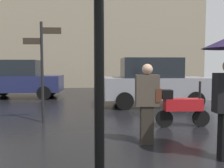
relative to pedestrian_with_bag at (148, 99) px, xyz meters
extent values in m
cylinder|color=black|center=(-1.03, -3.05, 0.36)|extent=(0.08, 0.08, 2.63)
cube|color=#2A241E|center=(-0.01, 0.00, -0.55)|extent=(0.27, 0.17, 0.81)
cube|color=#473D33|center=(-0.01, 0.00, 0.18)|extent=(0.48, 0.22, 0.65)
sphere|color=tan|center=(-0.01, 0.00, 0.62)|extent=(0.22, 0.22, 0.22)
cube|color=#512819|center=(0.20, 0.00, 0.08)|extent=(0.12, 0.24, 0.28)
cylinder|color=black|center=(1.76, 1.36, -0.73)|extent=(0.46, 0.09, 0.46)
cylinder|color=black|center=(0.75, 1.36, -0.73)|extent=(0.46, 0.09, 0.46)
cube|color=red|center=(1.25, 1.36, -0.35)|extent=(1.01, 0.32, 0.32)
cube|color=black|center=(0.80, 1.36, -0.07)|extent=(0.28, 0.28, 0.24)
cylinder|color=black|center=(1.71, 1.36, 0.00)|extent=(0.06, 0.06, 0.55)
cube|color=#1E234C|center=(-4.99, 7.76, -0.21)|extent=(4.07, 1.84, 0.82)
cube|color=black|center=(-5.19, 7.76, 0.60)|extent=(2.24, 1.69, 0.80)
cylinder|color=black|center=(-3.67, 8.68, -0.62)|extent=(0.68, 0.18, 0.68)
cylinder|color=black|center=(-3.67, 6.84, -0.62)|extent=(0.68, 0.18, 0.68)
cylinder|color=black|center=(-6.31, 8.68, -0.62)|extent=(0.68, 0.18, 0.68)
cube|color=gray|center=(1.33, 4.89, -0.20)|extent=(4.21, 1.87, 0.84)
cube|color=black|center=(1.12, 4.89, 0.62)|extent=(2.32, 1.72, 0.79)
cylinder|color=black|center=(2.70, 5.83, -0.62)|extent=(0.68, 0.18, 0.68)
cylinder|color=black|center=(2.70, 3.95, -0.62)|extent=(0.68, 0.18, 0.68)
cylinder|color=black|center=(-0.04, 5.83, -0.62)|extent=(0.68, 0.18, 0.68)
cylinder|color=black|center=(-0.04, 3.95, -0.62)|extent=(0.68, 0.18, 0.68)
cylinder|color=black|center=(-2.64, 2.11, 0.50)|extent=(0.08, 0.08, 2.90)
cube|color=#33281E|center=(-2.36, 2.11, 1.70)|extent=(0.56, 0.04, 0.18)
cube|color=#33281E|center=(-2.90, 2.11, 1.40)|extent=(0.52, 0.04, 0.18)
cube|color=gray|center=(-0.60, 14.80, 5.18)|extent=(15.72, 2.96, 12.28)
camera|label=1|loc=(-1.04, -4.91, 0.68)|focal=38.40mm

